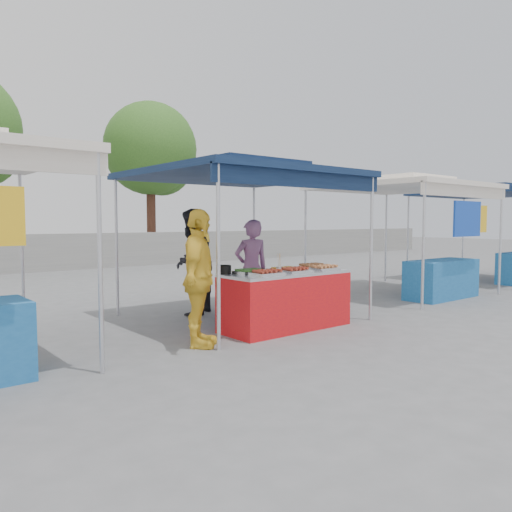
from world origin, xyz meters
TOP-DOWN VIEW (x-y plane):
  - ground_plane at (0.00, 0.00)m, footprint 80.00×80.00m
  - back_wall at (0.00, 11.00)m, footprint 40.00×0.25m
  - main_canopy at (0.00, 0.97)m, footprint 3.20×3.20m
  - neighbor_stall_right at (4.50, 0.57)m, footprint 3.20×3.20m
  - neighbor_stall_far at (8.50, 0.57)m, footprint 3.20×3.20m
  - tree_2 at (4.66, 12.84)m, footprint 3.72×3.70m
  - vendor_table at (0.00, -0.10)m, footprint 2.00×0.80m
  - food_tray_fl at (-0.57, -0.34)m, footprint 0.42×0.30m
  - food_tray_fm at (-0.03, -0.34)m, footprint 0.42×0.30m
  - food_tray_fr at (0.57, -0.34)m, footprint 0.42×0.30m
  - food_tray_bl at (-0.60, 0.00)m, footprint 0.42×0.30m
  - food_tray_bm at (0.04, -0.01)m, footprint 0.42×0.30m
  - food_tray_br at (0.63, -0.02)m, footprint 0.42×0.30m
  - cooking_pot at (-0.87, 0.26)m, footprint 0.21×0.21m
  - skewer_cup at (-0.24, -0.22)m, footprint 0.08×0.08m
  - wok_burner at (1.15, 0.04)m, footprint 0.49×0.49m
  - crate_left at (-0.40, 0.41)m, footprint 0.49×0.35m
  - crate_right at (0.18, 0.45)m, footprint 0.55×0.39m
  - crate_stacked at (0.18, 0.45)m, footprint 0.51×0.36m
  - vendor_woman at (0.14, 0.89)m, footprint 0.67×0.51m
  - helper_man at (-0.47, 1.75)m, footprint 1.12×1.09m
  - customer_person at (-1.59, -0.20)m, footprint 1.02×1.05m

SIDE VIEW (x-z plane):
  - ground_plane at x=0.00m, z-range 0.00..0.00m
  - crate_left at x=-0.40m, z-range 0.00..0.30m
  - crate_right at x=0.18m, z-range 0.00..0.33m
  - vendor_table at x=0.00m, z-range 0.00..0.85m
  - crate_stacked at x=0.18m, z-range 0.33..0.64m
  - wok_burner at x=1.15m, z-range 0.08..0.90m
  - back_wall at x=0.00m, z-range 0.00..1.20m
  - vendor_woman at x=0.14m, z-range 0.00..1.63m
  - customer_person at x=-1.59m, z-range 0.00..1.76m
  - food_tray_fl at x=-0.57m, z-range 0.85..0.92m
  - food_tray_fm at x=-0.03m, z-range 0.85..0.92m
  - food_tray_fr at x=0.57m, z-range 0.85..0.92m
  - food_tray_bl at x=-0.60m, z-range 0.85..0.92m
  - food_tray_bm at x=0.04m, z-range 0.85..0.92m
  - food_tray_br at x=0.63m, z-range 0.85..0.92m
  - skewer_cup at x=-0.24m, z-range 0.85..0.95m
  - helper_man at x=-0.47m, z-range 0.00..1.82m
  - cooking_pot at x=-0.87m, z-range 0.85..0.97m
  - neighbor_stall_right at x=4.50m, z-range 0.32..2.89m
  - neighbor_stall_far at x=8.50m, z-range 0.32..2.89m
  - main_canopy at x=0.00m, z-range 1.08..3.65m
  - tree_2 at x=4.66m, z-range 1.17..7.52m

